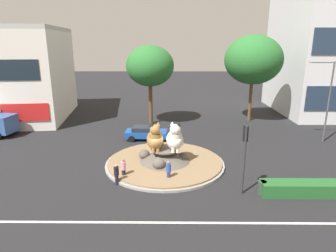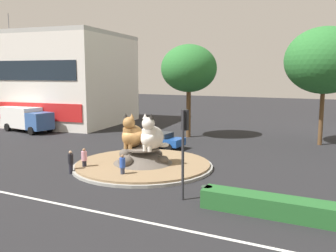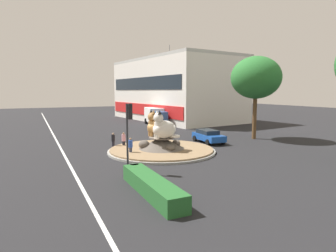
% 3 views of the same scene
% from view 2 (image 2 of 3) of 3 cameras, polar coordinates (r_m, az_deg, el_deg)
% --- Properties ---
extents(ground_plane, '(160.00, 160.00, 0.00)m').
position_cam_2_polar(ground_plane, '(25.57, -3.95, -6.47)').
color(ground_plane, black).
extents(lane_centreline, '(112.00, 0.20, 0.01)m').
position_cam_2_polar(lane_centreline, '(19.29, -16.59, -11.74)').
color(lane_centreline, silver).
rests_on(lane_centreline, ground).
extents(roundabout_island, '(9.75, 9.75, 1.37)m').
position_cam_2_polar(roundabout_island, '(25.46, -4.00, -5.50)').
color(roundabout_island, gray).
rests_on(roundabout_island, ground).
extents(cat_statue_tabby, '(1.56, 2.54, 2.44)m').
position_cam_2_polar(cat_statue_tabby, '(25.38, -5.67, -1.36)').
color(cat_statue_tabby, '#9E703D').
rests_on(cat_statue_tabby, roundabout_island).
extents(cat_statue_white, '(1.61, 2.57, 2.50)m').
position_cam_2_polar(cat_statue_white, '(24.52, -2.59, -1.61)').
color(cat_statue_white, silver).
rests_on(cat_statue_white, roundabout_island).
extents(traffic_light_mast, '(0.33, 0.46, 4.68)m').
position_cam_2_polar(traffic_light_mast, '(18.40, 2.54, -1.78)').
color(traffic_light_mast, '#2D2D33').
rests_on(traffic_light_mast, ground).
extents(shophouse_block, '(28.02, 17.22, 14.99)m').
position_cam_2_polar(shophouse_block, '(53.27, -21.10, 6.93)').
color(shophouse_block, silver).
rests_on(shophouse_block, ground).
extents(clipped_hedge_strip, '(6.48, 1.20, 0.90)m').
position_cam_2_polar(clipped_hedge_strip, '(17.67, 15.87, -12.03)').
color(clipped_hedge_strip, '#235B28').
rests_on(clipped_hedge_strip, ground).
extents(broadleaf_tree_behind_island, '(5.64, 5.64, 9.43)m').
position_cam_2_polar(broadleaf_tree_behind_island, '(36.94, 3.31, 9.03)').
color(broadleaf_tree_behind_island, brown).
rests_on(broadleaf_tree_behind_island, ground).
extents(second_tree_near_tower, '(7.01, 7.01, 10.64)m').
position_cam_2_polar(second_tree_near_tower, '(35.55, 23.48, 9.44)').
color(second_tree_near_tower, brown).
rests_on(second_tree_near_tower, ground).
extents(pedestrian_black_shirt, '(0.34, 0.34, 1.54)m').
position_cam_2_polar(pedestrian_black_shirt, '(24.47, -15.09, -5.46)').
color(pedestrian_black_shirt, black).
rests_on(pedestrian_black_shirt, ground).
extents(pedestrian_pink_shirt, '(0.37, 0.37, 1.56)m').
position_cam_2_polar(pedestrian_pink_shirt, '(24.93, -13.07, -5.13)').
color(pedestrian_pink_shirt, black).
rests_on(pedestrian_pink_shirt, ground).
extents(pedestrian_blue_shirt, '(0.36, 0.36, 1.55)m').
position_cam_2_polar(pedestrian_blue_shirt, '(22.70, -7.19, -6.30)').
color(pedestrian_blue_shirt, '#33384C').
rests_on(pedestrian_blue_shirt, ground).
extents(sedan_on_far_lane, '(4.31, 2.21, 1.38)m').
position_cam_2_polar(sedan_on_far_lane, '(31.89, -1.37, -2.13)').
color(sedan_on_far_lane, '#19479E').
rests_on(sedan_on_far_lane, ground).
extents(delivery_box_truck, '(7.23, 3.48, 2.75)m').
position_cam_2_polar(delivery_box_truck, '(43.81, -21.48, 1.15)').
color(delivery_box_truck, '#335693').
rests_on(delivery_box_truck, ground).
extents(litter_bin, '(0.56, 0.56, 0.90)m').
position_cam_2_polar(litter_bin, '(18.54, 6.12, -10.79)').
color(litter_bin, '#2D4233').
rests_on(litter_bin, ground).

